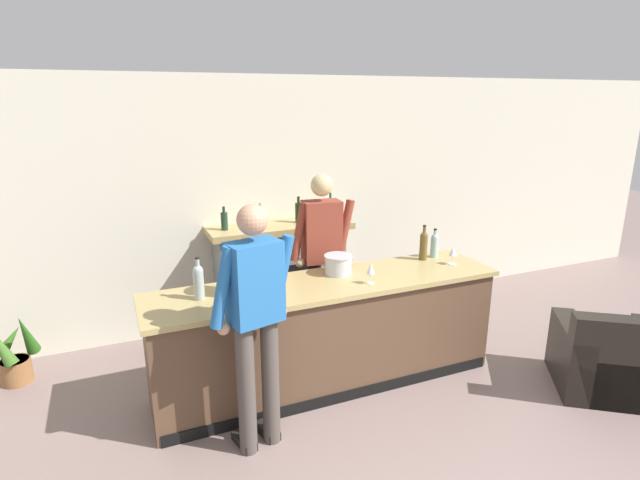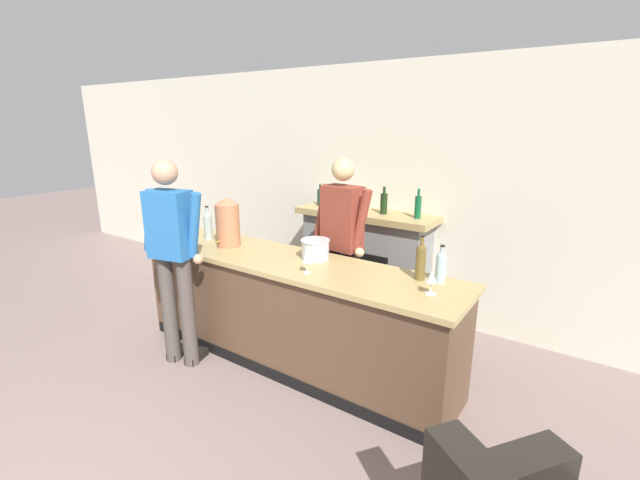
% 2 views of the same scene
% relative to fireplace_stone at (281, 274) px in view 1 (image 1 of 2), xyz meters
% --- Properties ---
extents(wall_back_panel, '(12.00, 0.07, 2.75)m').
position_rel_fireplace_stone_xyz_m(wall_back_panel, '(-0.09, 0.26, 0.77)').
color(wall_back_panel, beige).
rests_on(wall_back_panel, ground_plane).
extents(bar_counter, '(3.12, 0.74, 0.98)m').
position_rel_fireplace_stone_xyz_m(bar_counter, '(-0.02, -1.33, -0.11)').
color(bar_counter, brown).
rests_on(bar_counter, ground_plane).
extents(fireplace_stone, '(1.57, 0.52, 1.49)m').
position_rel_fireplace_stone_xyz_m(fireplace_stone, '(0.00, 0.00, 0.00)').
color(fireplace_stone, gray).
rests_on(fireplace_stone, ground_plane).
extents(armchair_black, '(1.18, 1.16, 0.80)m').
position_rel_fireplace_stone_xyz_m(armchair_black, '(2.22, -2.45, -0.33)').
color(armchair_black, black).
rests_on(armchair_black, ground_plane).
extents(potted_plant_corner, '(0.46, 0.43, 0.70)m').
position_rel_fireplace_stone_xyz_m(potted_plant_corner, '(-2.62, -0.23, -0.32)').
color(potted_plant_corner, '#926138').
rests_on(potted_plant_corner, ground_plane).
extents(person_customer, '(0.65, 0.37, 1.84)m').
position_rel_fireplace_stone_xyz_m(person_customer, '(-0.83, -1.92, 0.43)').
color(person_customer, '#4A423C').
rests_on(person_customer, ground_plane).
extents(person_bartender, '(0.66, 0.33, 1.83)m').
position_rel_fireplace_stone_xyz_m(person_bartender, '(0.17, -0.77, 0.41)').
color(person_bartender, black).
rests_on(person_bartender, ground_plane).
extents(copper_dispenser, '(0.23, 0.27, 0.47)m').
position_rel_fireplace_stone_xyz_m(copper_dispenser, '(-0.77, -1.32, 0.61)').
color(copper_dispenser, '#C0734D').
rests_on(copper_dispenser, bar_counter).
extents(ice_bucket_steel, '(0.25, 0.25, 0.18)m').
position_rel_fireplace_stone_xyz_m(ice_bucket_steel, '(0.15, -1.18, 0.46)').
color(ice_bucket_steel, silver).
rests_on(ice_bucket_steel, bar_counter).
extents(wine_bottle_chardonnay_pale, '(0.08, 0.08, 0.35)m').
position_rel_fireplace_stone_xyz_m(wine_bottle_chardonnay_pale, '(1.09, -1.14, 0.53)').
color(wine_bottle_chardonnay_pale, brown).
rests_on(wine_bottle_chardonnay_pale, bar_counter).
extents(wine_bottle_burgundy_dark, '(0.08, 0.08, 0.29)m').
position_rel_fireplace_stone_xyz_m(wine_bottle_burgundy_dark, '(1.24, -1.11, 0.51)').
color(wine_bottle_burgundy_dark, '#9BBCC2').
rests_on(wine_bottle_burgundy_dark, bar_counter).
extents(wine_bottle_riesling_slim, '(0.08, 0.08, 0.35)m').
position_rel_fireplace_stone_xyz_m(wine_bottle_riesling_slim, '(-1.10, -1.29, 0.53)').
color(wine_bottle_riesling_slim, '#A7B8B3').
rests_on(wine_bottle_riesling_slim, bar_counter).
extents(wine_glass_near_bucket, '(0.07, 0.07, 0.18)m').
position_rel_fireplace_stone_xyz_m(wine_glass_near_bucket, '(0.30, -1.51, 0.51)').
color(wine_glass_near_bucket, silver).
rests_on(wine_glass_near_bucket, bar_counter).
extents(wine_glass_back_row, '(0.08, 0.08, 0.17)m').
position_rel_fireplace_stone_xyz_m(wine_glass_back_row, '(1.27, -1.37, 0.50)').
color(wine_glass_back_row, silver).
rests_on(wine_glass_back_row, bar_counter).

